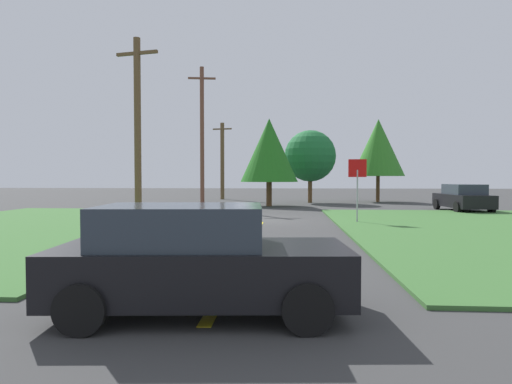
% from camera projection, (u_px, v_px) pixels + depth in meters
% --- Properties ---
extents(ground_plane, '(120.00, 120.00, 0.00)m').
position_uv_depth(ground_plane, '(262.00, 220.00, 20.91)').
color(ground_plane, '#3A3A3A').
extents(grass_verge_right, '(12.00, 20.00, 0.08)m').
position_uv_depth(grass_verge_right, '(506.00, 231.00, 16.29)').
color(grass_verge_right, '#3B6A31').
rests_on(grass_verge_right, ground).
extents(grass_verge_left, '(12.00, 20.00, 0.08)m').
position_uv_depth(grass_verge_left, '(25.00, 227.00, 17.54)').
color(grass_verge_left, '#3B6A31').
rests_on(grass_verge_left, ground).
extents(lane_stripe_center, '(0.20, 14.00, 0.01)m').
position_uv_depth(lane_stripe_center, '(248.00, 246.00, 12.93)').
color(lane_stripe_center, yellow).
rests_on(lane_stripe_center, ground).
extents(stop_sign, '(0.78, 0.10, 2.83)m').
position_uv_depth(stop_sign, '(357.00, 178.00, 19.38)').
color(stop_sign, '#9EA0A8').
rests_on(stop_sign, ground).
extents(car_behind_on_main_road, '(4.41, 2.24, 1.62)m').
position_uv_depth(car_behind_on_main_road, '(197.00, 260.00, 6.53)').
color(car_behind_on_main_road, black).
rests_on(car_behind_on_main_road, ground).
extents(car_on_crossroad, '(2.27, 4.58, 1.62)m').
position_uv_depth(car_on_crossroad, '(463.00, 198.00, 26.31)').
color(car_on_crossroad, black).
rests_on(car_on_crossroad, ground).
extents(utility_pole_near, '(1.78, 0.51, 7.54)m').
position_uv_depth(utility_pole_near, '(138.00, 130.00, 17.51)').
color(utility_pole_near, brown).
rests_on(utility_pole_near, ground).
extents(utility_pole_mid, '(1.80, 0.40, 9.28)m').
position_uv_depth(utility_pole_mid, '(202.00, 136.00, 29.05)').
color(utility_pole_mid, brown).
rests_on(utility_pole_mid, ground).
extents(utility_pole_far, '(1.80, 0.41, 7.05)m').
position_uv_depth(utility_pole_far, '(222.00, 160.00, 40.70)').
color(utility_pole_far, brown).
rests_on(utility_pole_far, ground).
extents(oak_tree_left, '(4.26, 4.26, 6.82)m').
position_uv_depth(oak_tree_left, '(378.00, 148.00, 36.30)').
color(oak_tree_left, brown).
rests_on(oak_tree_left, ground).
extents(pine_tree_center, '(4.08, 4.08, 5.77)m').
position_uv_depth(pine_tree_center, '(310.00, 156.00, 35.04)').
color(pine_tree_center, brown).
rests_on(pine_tree_center, ground).
extents(oak_tree_right, '(4.04, 4.04, 6.17)m').
position_uv_depth(oak_tree_right, '(269.00, 150.00, 30.98)').
color(oak_tree_right, brown).
rests_on(oak_tree_right, ground).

